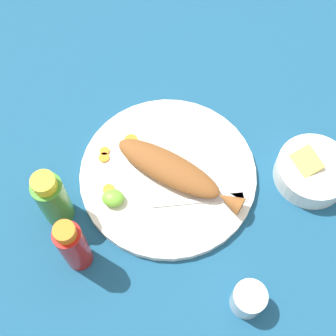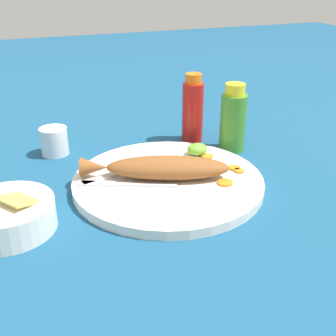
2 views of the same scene
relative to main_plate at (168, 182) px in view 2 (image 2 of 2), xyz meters
name	(u,v)px [view 2 (image 2 of 2)]	position (x,y,z in m)	size (l,w,h in m)	color
ground_plane	(168,186)	(0.00, 0.00, -0.01)	(4.00, 4.00, 0.00)	navy
main_plate	(168,182)	(0.00, 0.00, 0.00)	(0.36, 0.36, 0.02)	white
fried_fish	(161,168)	(-0.01, 0.01, 0.03)	(0.28, 0.16, 0.04)	brown
fork_near	(120,184)	(-0.09, 0.00, 0.01)	(0.17, 0.09, 0.00)	silver
fork_far	(120,172)	(-0.08, 0.05, 0.01)	(0.18, 0.06, 0.00)	silver
carrot_slice_near	(225,183)	(0.09, -0.06, 0.01)	(0.03, 0.03, 0.00)	orange
carrot_slice_mid	(234,168)	(0.14, -0.01, 0.01)	(0.02, 0.02, 0.00)	orange
carrot_slice_far	(239,171)	(0.14, -0.03, 0.01)	(0.02, 0.02, 0.00)	orange
carrot_slice_extra	(207,156)	(0.11, 0.06, 0.01)	(0.02, 0.02, 0.00)	orange
lime_wedge_main	(197,149)	(0.10, 0.08, 0.02)	(0.04, 0.04, 0.02)	#6BB233
hot_sauce_bottle_red	(193,110)	(0.14, 0.20, 0.07)	(0.05, 0.05, 0.16)	#B21914
hot_sauce_bottle_green	(233,120)	(0.20, 0.11, 0.06)	(0.06, 0.06, 0.15)	#3D8428
salt_cup	(54,143)	(-0.18, 0.24, 0.02)	(0.06, 0.06, 0.06)	silver
guacamole_bowl	(7,214)	(-0.29, -0.04, 0.02)	(0.15, 0.15, 0.06)	white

